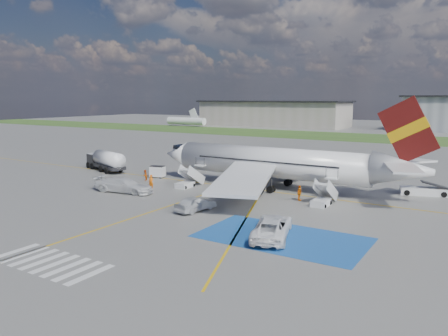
{
  "coord_description": "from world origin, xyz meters",
  "views": [
    {
      "loc": [
        24.57,
        -36.67,
        11.67
      ],
      "look_at": [
        -2.24,
        6.33,
        3.5
      ],
      "focal_mm": 35.0,
      "sensor_mm": 36.0,
      "label": 1
    }
  ],
  "objects_px": {
    "gpu_cart": "(157,172)",
    "car_silver_b": "(198,204)",
    "fuel_tanker": "(106,162)",
    "car_silver_a": "(194,204)",
    "van_white_a": "(272,223)",
    "van_white_b": "(123,183)",
    "airliner": "(280,163)",
    "belt_loader": "(425,191)"
  },
  "relations": [
    {
      "from": "airliner",
      "to": "fuel_tanker",
      "type": "relative_size",
      "value": 3.73
    },
    {
      "from": "gpu_cart",
      "to": "car_silver_b",
      "type": "relative_size",
      "value": 0.58
    },
    {
      "from": "airliner",
      "to": "gpu_cart",
      "type": "distance_m",
      "value": 19.17
    },
    {
      "from": "gpu_cart",
      "to": "car_silver_b",
      "type": "distance_m",
      "value": 20.35
    },
    {
      "from": "car_silver_a",
      "to": "gpu_cart",
      "type": "bearing_deg",
      "value": -35.06
    },
    {
      "from": "fuel_tanker",
      "to": "car_silver_b",
      "type": "relative_size",
      "value": 2.41
    },
    {
      "from": "car_silver_a",
      "to": "van_white_a",
      "type": "relative_size",
      "value": 0.78
    },
    {
      "from": "fuel_tanker",
      "to": "car_silver_b",
      "type": "bearing_deg",
      "value": -6.51
    },
    {
      "from": "gpu_cart",
      "to": "airliner",
      "type": "bearing_deg",
      "value": -8.12
    },
    {
      "from": "airliner",
      "to": "car_silver_b",
      "type": "bearing_deg",
      "value": -100.93
    },
    {
      "from": "car_silver_b",
      "to": "van_white_b",
      "type": "distance_m",
      "value": 13.26
    },
    {
      "from": "fuel_tanker",
      "to": "gpu_cart",
      "type": "relative_size",
      "value": 4.18
    },
    {
      "from": "van_white_a",
      "to": "van_white_b",
      "type": "distance_m",
      "value": 24.23
    },
    {
      "from": "fuel_tanker",
      "to": "car_silver_a",
      "type": "bearing_deg",
      "value": -7.38
    },
    {
      "from": "car_silver_b",
      "to": "van_white_a",
      "type": "relative_size",
      "value": 0.67
    },
    {
      "from": "airliner",
      "to": "van_white_a",
      "type": "xyz_separation_m",
      "value": [
        7.63,
        -18.15,
        -2.25
      ]
    },
    {
      "from": "gpu_cart",
      "to": "van_white_a",
      "type": "xyz_separation_m",
      "value": [
        26.51,
        -16.17,
        0.35
      ]
    },
    {
      "from": "airliner",
      "to": "fuel_tanker",
      "type": "bearing_deg",
      "value": -176.6
    },
    {
      "from": "airliner",
      "to": "van_white_b",
      "type": "bearing_deg",
      "value": -142.76
    },
    {
      "from": "belt_loader",
      "to": "van_white_a",
      "type": "xyz_separation_m",
      "value": [
        -8.72,
        -24.31,
        0.7
      ]
    },
    {
      "from": "car_silver_b",
      "to": "van_white_b",
      "type": "relative_size",
      "value": 0.67
    },
    {
      "from": "car_silver_a",
      "to": "van_white_b",
      "type": "relative_size",
      "value": 0.77
    },
    {
      "from": "airliner",
      "to": "car_silver_b",
      "type": "relative_size",
      "value": 9.0
    },
    {
      "from": "fuel_tanker",
      "to": "car_silver_b",
      "type": "height_order",
      "value": "fuel_tanker"
    },
    {
      "from": "fuel_tanker",
      "to": "gpu_cart",
      "type": "distance_m",
      "value": 11.02
    },
    {
      "from": "gpu_cart",
      "to": "car_silver_b",
      "type": "height_order",
      "value": "gpu_cart"
    },
    {
      "from": "van_white_b",
      "to": "car_silver_b",
      "type": "bearing_deg",
      "value": -106.79
    },
    {
      "from": "belt_loader",
      "to": "car_silver_b",
      "type": "xyz_separation_m",
      "value": [
        -19.13,
        -20.59,
        0.24
      ]
    },
    {
      "from": "car_silver_a",
      "to": "van_white_a",
      "type": "height_order",
      "value": "van_white_a"
    },
    {
      "from": "car_silver_a",
      "to": "fuel_tanker",
      "type": "bearing_deg",
      "value": -22.02
    },
    {
      "from": "van_white_b",
      "to": "fuel_tanker",
      "type": "bearing_deg",
      "value": 47.58
    },
    {
      "from": "airliner",
      "to": "belt_loader",
      "type": "relative_size",
      "value": 6.07
    },
    {
      "from": "fuel_tanker",
      "to": "belt_loader",
      "type": "relative_size",
      "value": 1.63
    },
    {
      "from": "car_silver_a",
      "to": "van_white_b",
      "type": "xyz_separation_m",
      "value": [
        -12.86,
        2.83,
        0.4
      ]
    },
    {
      "from": "airliner",
      "to": "belt_loader",
      "type": "height_order",
      "value": "airliner"
    },
    {
      "from": "fuel_tanker",
      "to": "gpu_cart",
      "type": "bearing_deg",
      "value": 17.45
    },
    {
      "from": "gpu_cart",
      "to": "fuel_tanker",
      "type": "bearing_deg",
      "value": 164.82
    },
    {
      "from": "airliner",
      "to": "car_silver_b",
      "type": "xyz_separation_m",
      "value": [
        -2.79,
        -14.43,
        -2.72
      ]
    },
    {
      "from": "van_white_b",
      "to": "belt_loader",
      "type": "bearing_deg",
      "value": -66.86
    },
    {
      "from": "van_white_a",
      "to": "car_silver_b",
      "type": "bearing_deg",
      "value": -37.69
    },
    {
      "from": "gpu_cart",
      "to": "van_white_b",
      "type": "relative_size",
      "value": 0.38
    },
    {
      "from": "gpu_cart",
      "to": "van_white_b",
      "type": "distance_m",
      "value": 10.51
    }
  ]
}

